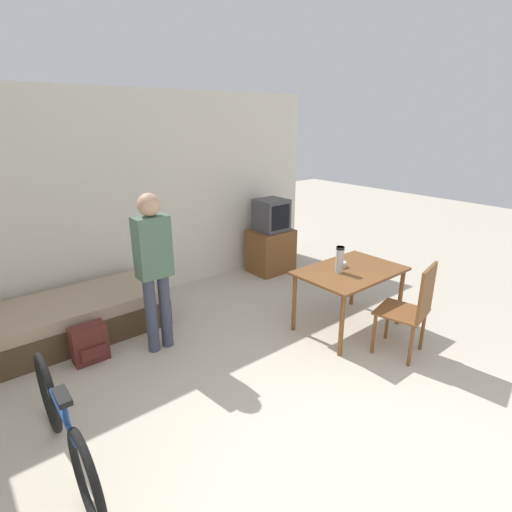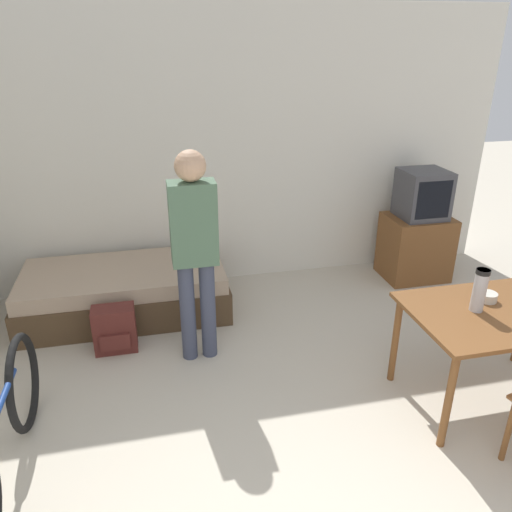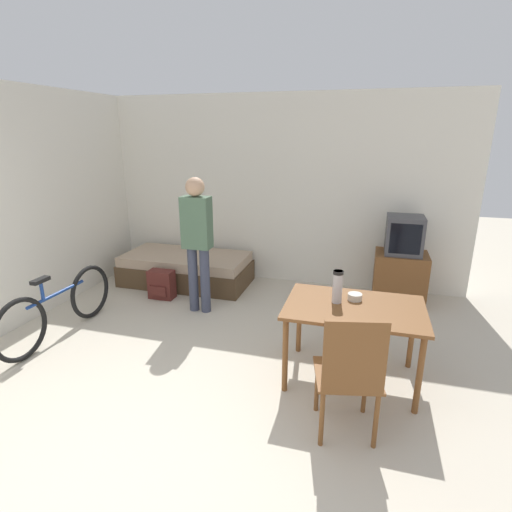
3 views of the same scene
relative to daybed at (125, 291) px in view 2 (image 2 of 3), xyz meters
name	(u,v)px [view 2 (image 2 of 3)]	position (x,y,z in m)	size (l,w,h in m)	color
wall_back	(227,152)	(1.08, 0.56, 1.13)	(5.70, 0.06, 2.70)	silver
daybed	(125,291)	(0.00, 0.00, 0.00)	(1.86, 0.91, 0.45)	#4C3823
tv	(417,232)	(3.01, 0.12, 0.29)	(0.65, 0.52, 1.17)	brown
dining_table	(498,321)	(2.50, -1.82, 0.42)	(1.20, 0.81, 0.72)	brown
bicycle	(3,438)	(-0.63, -1.87, 0.11)	(0.09, 1.66, 0.74)	black
person_standing	(194,244)	(0.59, -0.84, 0.76)	(0.34, 0.22, 1.68)	#3D4256
thermos_flask	(480,288)	(2.34, -1.78, 0.66)	(0.09, 0.09, 0.30)	#B7B7BC
mate_bowl	(487,297)	(2.49, -1.68, 0.53)	(0.13, 0.13, 0.06)	beige
backpack	(115,329)	(-0.08, -0.61, -0.03)	(0.34, 0.22, 0.39)	#56231E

